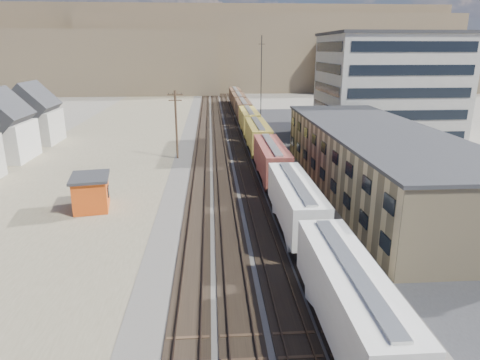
{
  "coord_description": "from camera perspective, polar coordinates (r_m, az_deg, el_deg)",
  "views": [
    {
      "loc": [
        -3.48,
        -20.46,
        15.64
      ],
      "look_at": [
        -0.64,
        20.63,
        3.0
      ],
      "focal_mm": 32.0,
      "sensor_mm": 36.0,
      "label": 1
    }
  ],
  "objects": [
    {
      "name": "ground",
      "position": [
        25.98,
        4.85,
        -20.01
      ],
      "size": [
        300.0,
        300.0,
        0.0
      ],
      "primitive_type": "plane",
      "color": "#6B6356",
      "rests_on": "ground"
    },
    {
      "name": "ballast_bed",
      "position": [
        72.25,
        -1.1,
        4.58
      ],
      "size": [
        18.0,
        200.0,
        0.06
      ],
      "primitive_type": "cube",
      "color": "#4C4742",
      "rests_on": "ground"
    },
    {
      "name": "dirt_yard",
      "position": [
        64.59,
        -18.65,
        2.15
      ],
      "size": [
        24.0,
        180.0,
        0.03
      ],
      "primitive_type": "cube",
      "color": "#6D624A",
      "rests_on": "ground"
    },
    {
      "name": "asphalt_lot",
      "position": [
        63.0,
        20.06,
        1.65
      ],
      "size": [
        26.0,
        120.0,
        0.04
      ],
      "primitive_type": "cube",
      "color": "#232326",
      "rests_on": "ground"
    },
    {
      "name": "rail_tracks",
      "position": [
        72.21,
        -1.54,
        4.64
      ],
      "size": [
        11.4,
        200.0,
        0.24
      ],
      "color": "black",
      "rests_on": "ground"
    },
    {
      "name": "freight_train",
      "position": [
        74.38,
        1.74,
        7.11
      ],
      "size": [
        3.0,
        119.74,
        4.46
      ],
      "color": "black",
      "rests_on": "ground"
    },
    {
      "name": "warehouse",
      "position": [
        50.51,
        17.64,
        2.52
      ],
      "size": [
        12.4,
        40.4,
        7.25
      ],
      "color": "tan",
      "rests_on": "ground"
    },
    {
      "name": "office_tower",
      "position": [
        81.95,
        19.03,
        11.7
      ],
      "size": [
        22.6,
        18.6,
        18.45
      ],
      "color": "#9E998E",
      "rests_on": "ground"
    },
    {
      "name": "utility_pole_north",
      "position": [
        63.51,
        -8.5,
        7.51
      ],
      "size": [
        2.2,
        0.32,
        10.0
      ],
      "color": "#382619",
      "rests_on": "ground"
    },
    {
      "name": "radio_mast",
      "position": [
        81.27,
        2.83,
        12.44
      ],
      "size": [
        1.2,
        0.16,
        18.0
      ],
      "color": "black",
      "rests_on": "ground"
    },
    {
      "name": "hills_north",
      "position": [
        188.42,
        -2.96,
        16.57
      ],
      "size": [
        265.0,
        80.0,
        32.0
      ],
      "color": "brown",
      "rests_on": "ground"
    },
    {
      "name": "maintenance_shed",
      "position": [
        45.82,
        -19.24,
        -1.52
      ],
      "size": [
        4.44,
        5.33,
        3.5
      ],
      "color": "#CC4913",
      "rests_on": "ground"
    },
    {
      "name": "parked_car_blue",
      "position": [
        72.24,
        19.51,
        4.14
      ],
      "size": [
        5.36,
        5.02,
        1.4
      ],
      "primitive_type": "imported",
      "rotation": [
        0.0,
        0.0,
        0.87
      ],
      "color": "navy",
      "rests_on": "ground"
    },
    {
      "name": "parked_car_far",
      "position": [
        74.23,
        24.26,
        4.06
      ],
      "size": [
        2.22,
        5.09,
        1.71
      ],
      "primitive_type": "imported",
      "rotation": [
        0.0,
        0.0,
        -0.04
      ],
      "color": "silver",
      "rests_on": "ground"
    }
  ]
}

